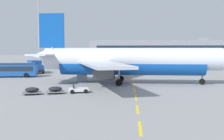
# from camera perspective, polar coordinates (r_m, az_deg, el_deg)

# --- Properties ---
(apron_paint_markings) EXTENTS (8.00, 93.92, 0.01)m
(apron_paint_markings) POSITION_cam_1_polar(r_m,az_deg,el_deg) (61.86, 4.37, -1.14)
(apron_paint_markings) COLOR yellow
(apron_paint_markings) RESTS_ON ground
(airliner_foreground) EXTENTS (34.74, 34.62, 12.20)m
(airliner_foreground) POSITION_cam_1_polar(r_m,az_deg,el_deg) (46.63, 3.44, 1.91)
(airliner_foreground) COLOR silver
(airliner_foreground) RESTS_ON ground
(apron_shuttle_bus) EXTENTS (12.27, 4.28, 3.00)m
(apron_shuttle_bus) POSITION_cam_1_polar(r_m,az_deg,el_deg) (61.94, -21.01, 0.21)
(apron_shuttle_bus) COLOR #194C99
(apron_shuttle_bus) RESTS_ON ground
(catering_truck) EXTENTS (5.98, 7.11, 3.14)m
(catering_truck) POSITION_cam_1_polar(r_m,az_deg,el_deg) (70.31, -15.85, 0.72)
(catering_truck) COLOR black
(catering_truck) RESTS_ON ground
(baggage_train) EXTENTS (8.64, 4.01, 1.14)m
(baggage_train) POSITION_cam_1_polar(r_m,az_deg,el_deg) (37.18, -11.80, -4.11)
(baggage_train) COLOR silver
(baggage_train) RESTS_ON ground
(uld_cargo_container) EXTENTS (1.67, 1.63, 1.60)m
(uld_cargo_container) POSITION_cam_1_polar(r_m,az_deg,el_deg) (50.85, -6.34, -1.46)
(uld_cargo_container) COLOR #B7BCC6
(uld_cargo_container) RESTS_ON ground
(apron_light_mast_near) EXTENTS (1.80, 1.80, 27.16)m
(apron_light_mast_near) POSITION_cam_1_polar(r_m,az_deg,el_deg) (95.87, -15.20, 10.69)
(apron_light_mast_near) COLOR slate
(apron_light_mast_near) RESTS_ON ground
(terminal_satellite) EXTENTS (96.11, 24.01, 12.41)m
(terminal_satellite) POSITION_cam_1_polar(r_m,az_deg,el_deg) (159.08, 13.34, 4.10)
(terminal_satellite) COLOR gray
(terminal_satellite) RESTS_ON ground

